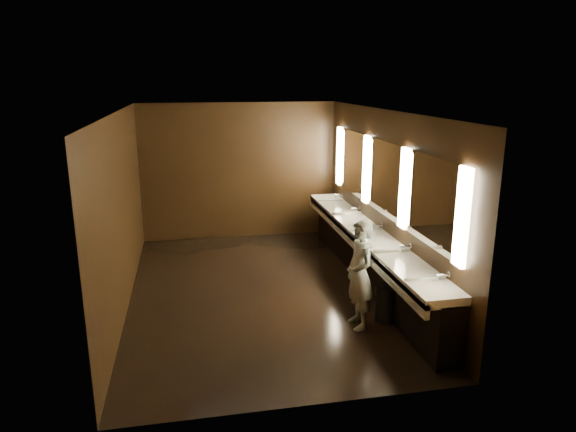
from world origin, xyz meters
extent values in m
plane|color=black|center=(0.00, 0.00, 0.00)|extent=(6.00, 6.00, 0.00)
cube|color=#2D2D2B|center=(0.00, 0.00, 2.80)|extent=(4.00, 6.00, 0.02)
cube|color=black|center=(0.00, 3.00, 1.40)|extent=(4.00, 0.02, 2.80)
cube|color=black|center=(0.00, -3.00, 1.40)|extent=(4.00, 0.02, 2.80)
cube|color=black|center=(-2.00, 0.00, 1.40)|extent=(0.02, 6.00, 2.80)
cube|color=black|center=(2.00, 0.00, 1.40)|extent=(0.02, 6.00, 2.80)
cube|color=black|center=(1.82, 0.00, 0.40)|extent=(0.36, 5.40, 0.81)
cube|color=white|center=(1.73, 0.00, 0.85)|extent=(0.55, 5.40, 0.12)
cube|color=white|center=(1.48, 0.00, 0.77)|extent=(0.06, 5.40, 0.18)
cylinder|color=silver|center=(1.91, -2.20, 0.99)|extent=(0.18, 0.04, 0.04)
cylinder|color=silver|center=(1.91, -1.10, 0.99)|extent=(0.18, 0.04, 0.04)
cylinder|color=silver|center=(1.91, 0.00, 0.99)|extent=(0.18, 0.04, 0.04)
cylinder|color=silver|center=(1.91, 1.10, 0.99)|extent=(0.18, 0.04, 0.04)
cylinder|color=silver|center=(1.91, 2.20, 0.99)|extent=(0.18, 0.04, 0.04)
cube|color=#FFEBBA|center=(1.97, -2.40, 1.75)|extent=(0.06, 0.22, 1.15)
cube|color=white|center=(1.99, -1.60, 1.75)|extent=(0.03, 1.32, 1.15)
cube|color=#FFEBBA|center=(1.97, -0.80, 1.75)|extent=(0.06, 0.23, 1.15)
cube|color=white|center=(1.99, 0.00, 1.75)|extent=(0.03, 1.32, 1.15)
cube|color=#FFEBBA|center=(1.97, 0.80, 1.75)|extent=(0.06, 0.23, 1.15)
cube|color=white|center=(1.99, 1.60, 1.75)|extent=(0.03, 1.32, 1.15)
cube|color=#FFEBBA|center=(1.97, 2.40, 1.75)|extent=(0.06, 0.22, 1.15)
imported|color=#97D4E1|center=(1.14, -1.41, 0.75)|extent=(0.39, 0.56, 1.49)
cylinder|color=black|center=(1.58, -1.31, 0.25)|extent=(0.33, 0.33, 0.50)
camera|label=1|loc=(-1.02, -7.47, 3.26)|focal=32.00mm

